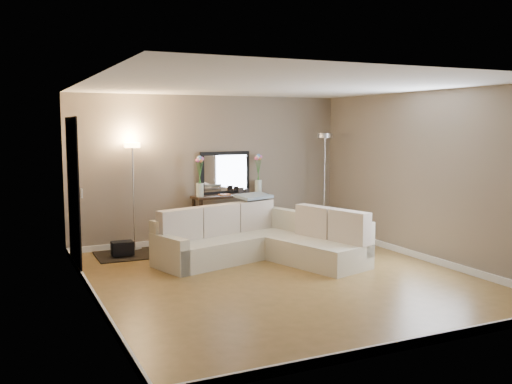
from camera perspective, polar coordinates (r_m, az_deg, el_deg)
name	(u,v)px	position (r m, az deg, el deg)	size (l,w,h in m)	color
floor	(280,278)	(7.91, 2.46, -8.59)	(5.00, 5.50, 0.01)	olive
ceiling	(281,85)	(7.65, 2.56, 10.62)	(5.00, 5.50, 0.01)	white
wall_back	(210,169)	(10.20, -4.63, 2.28)	(5.00, 0.02, 2.60)	gray
wall_front	(420,212)	(5.39, 16.09, -1.90)	(5.00, 0.02, 2.60)	gray
wall_left	(89,193)	(6.90, -16.36, -0.07)	(0.02, 5.50, 2.60)	gray
wall_right	(427,177)	(9.10, 16.70, 1.49)	(0.02, 5.50, 2.60)	gray
baseboard_back	(211,238)	(10.34, -4.51, -4.65)	(5.00, 0.03, 0.10)	white
baseboard_front	(414,343)	(5.73, 15.50, -14.33)	(5.00, 0.03, 0.10)	white
baseboard_left	(95,297)	(7.15, -15.82, -10.06)	(0.03, 5.50, 0.10)	white
baseboard_right	(423,257)	(9.27, 16.33, -6.23)	(0.03, 5.50, 0.10)	white
doorway	(73,194)	(8.60, -17.80, -0.17)	(0.02, 1.20, 2.20)	black
switch_plate	(82,193)	(7.75, -17.05, -0.12)	(0.02, 0.08, 0.12)	white
sectional_sofa	(260,240)	(8.83, 0.35, -4.86)	(2.94, 2.42, 0.84)	beige
throw_blanket	(254,196)	(9.45, -0.23, -0.41)	(0.60, 0.35, 0.05)	#7D92A2
console_table	(226,216)	(10.15, -3.03, -2.37)	(1.42, 0.52, 0.86)	black
leaning_mirror	(225,173)	(10.26, -3.09, 1.92)	(0.98, 0.15, 0.77)	black
table_decor	(231,194)	(10.10, -2.52, -0.20)	(0.59, 0.15, 0.14)	#D26325
flower_vase_left	(200,180)	(9.85, -5.64, 1.20)	(0.16, 0.14, 0.73)	silver
flower_vase_right	(258,177)	(10.40, 0.24, 1.52)	(0.16, 0.14, 0.73)	silver
floor_lamp_lit	(133,175)	(9.63, -12.21, 1.71)	(0.26, 0.26, 1.80)	silver
floor_lamp_unlit	(325,164)	(10.64, 6.88, 2.80)	(0.31, 0.31, 1.93)	silver
charcoal_rug	(133,254)	(9.47, -12.16, -6.10)	(1.17, 0.88, 0.02)	black
black_bag	(122,248)	(9.31, -13.22, -5.48)	(0.33, 0.23, 0.21)	black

